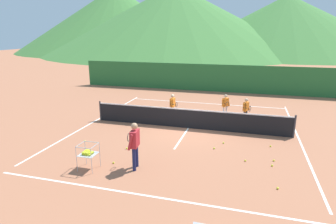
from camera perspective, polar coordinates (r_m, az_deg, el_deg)
The scene contains 26 objects.
ground_plane at distance 14.10m, azimuth 4.09°, elevation -3.22°, with size 120.00×120.00×0.00m, color #A86647.
line_baseline_near at distance 8.64m, azimuth -4.94°, elevation -16.19°, with size 10.02×0.08×0.01m, color white.
line_baseline_far at distance 19.08m, azimuth 7.39°, elevation 1.74°, with size 10.02×0.08×0.01m, color white.
line_sideline_west at distance 15.84m, azimuth -13.94°, elevation -1.51°, with size 0.08×11.50×0.01m, color white.
line_sideline_east at distance 14.03m, azimuth 24.60°, elevation -4.75°, with size 0.08×11.50×0.01m, color white.
line_service_center at distance 14.10m, azimuth 4.09°, elevation -3.21°, with size 0.08×5.50×0.01m, color white.
tennis_net at distance 13.94m, azimuth 4.13°, elevation -1.28°, with size 9.66×0.08×1.05m.
instructor at distance 9.75m, azimuth -6.69°, elevation -5.88°, with size 0.50×0.73×1.65m.
student_0 at distance 15.37m, azimuth 0.94°, elevation 1.58°, with size 0.41×0.66×1.35m.
student_1 at distance 15.89m, azimuth 11.39°, elevation 1.62°, with size 0.43×0.71×1.30m.
student_2 at distance 15.25m, azimuth 15.31°, elevation 0.76°, with size 0.41×0.70×1.29m.
ball_cart at distance 10.17m, azimuth -15.74°, elevation -7.86°, with size 0.58×0.58×0.90m.
tennis_ball_0 at distance 12.55m, azimuth 19.78°, elevation -6.42°, with size 0.07×0.07×0.07m, color yellow.
tennis_ball_1 at distance 10.59m, azimuth -10.83°, elevation -9.91°, with size 0.07×0.07×0.07m, color yellow.
tennis_ball_2 at distance 11.72m, azimuth -8.24°, elevation -7.19°, with size 0.07×0.07×0.07m, color yellow.
tennis_ball_3 at distance 9.47m, azimuth 21.06°, elevation -14.01°, with size 0.07×0.07×0.07m, color yellow.
tennis_ball_4 at distance 10.85m, azimuth 20.09°, elevation -9.99°, with size 0.07×0.07×0.07m, color yellow.
tennis_ball_5 at distance 12.87m, azimuth -16.27°, elevation -5.56°, with size 0.07×0.07×0.07m, color yellow.
tennis_ball_6 at distance 10.93m, azimuth 15.18°, elevation -9.34°, with size 0.07×0.07×0.07m, color yellow.
tennis_ball_7 at distance 11.26m, azimuth 20.37°, elevation -9.04°, with size 0.07×0.07×0.07m, color yellow.
tennis_ball_8 at distance 12.38m, azimuth 11.00°, elevation -6.06°, with size 0.07×0.07×0.07m, color yellow.
tennis_ball_9 at distance 11.76m, azimuth 9.20°, elevation -7.15°, with size 0.07×0.07×0.07m, color yellow.
windscreen_fence at distance 22.90m, azimuth 9.09°, elevation 6.72°, with size 22.05×0.08×2.14m, color #286B33.
hill_0 at distance 74.12m, azimuth -10.23°, elevation 17.70°, with size 46.67×46.67×14.98m, color #427A38.
hill_1 at distance 69.23m, azimuth 22.41°, elevation 15.83°, with size 47.85×47.85×12.22m, color #427A38.
hill_2 at distance 65.98m, azimuth 1.42°, elevation 17.94°, with size 56.67×56.67×14.36m, color #427A38.
Camera 1 is at (2.70, -13.06, 4.56)m, focal length 30.53 mm.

